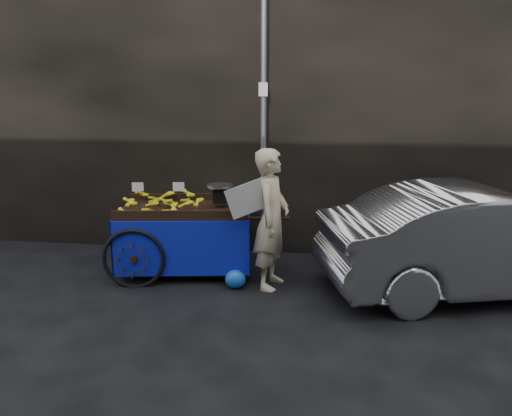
# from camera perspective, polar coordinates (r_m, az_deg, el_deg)

# --- Properties ---
(ground) EXTENTS (80.00, 80.00, 0.00)m
(ground) POSITION_cam_1_polar(r_m,az_deg,el_deg) (6.16, -3.46, -9.63)
(ground) COLOR black
(ground) RESTS_ON ground
(building_wall) EXTENTS (13.50, 2.00, 5.00)m
(building_wall) POSITION_cam_1_polar(r_m,az_deg,el_deg) (8.18, 2.65, 14.14)
(building_wall) COLOR black
(building_wall) RESTS_ON ground
(street_pole) EXTENTS (0.12, 0.10, 4.00)m
(street_pole) POSITION_cam_1_polar(r_m,az_deg,el_deg) (6.91, 0.87, 10.14)
(street_pole) COLOR slate
(street_pole) RESTS_ON ground
(banana_cart) EXTENTS (2.46, 1.40, 1.27)m
(banana_cart) POSITION_cam_1_polar(r_m,az_deg,el_deg) (6.69, -8.60, -0.76)
(banana_cart) COLOR black
(banana_cart) RESTS_ON ground
(vendor) EXTENTS (0.79, 0.69, 1.73)m
(vendor) POSITION_cam_1_polar(r_m,az_deg,el_deg) (6.07, 1.79, -1.28)
(vendor) COLOR #C8B495
(vendor) RESTS_ON ground
(plastic_bag) EXTENTS (0.26, 0.21, 0.23)m
(plastic_bag) POSITION_cam_1_polar(r_m,az_deg,el_deg) (6.24, -2.37, -8.13)
(plastic_bag) COLOR blue
(plastic_bag) RESTS_ON ground
(parked_car) EXTENTS (4.17, 2.36, 1.30)m
(parked_car) POSITION_cam_1_polar(r_m,az_deg,el_deg) (6.59, 24.85, -3.35)
(parked_car) COLOR #ABADB3
(parked_car) RESTS_ON ground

